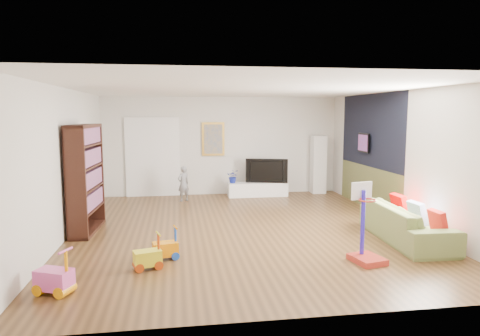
{
  "coord_description": "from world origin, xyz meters",
  "views": [
    {
      "loc": [
        -1.27,
        -8.05,
        2.23
      ],
      "look_at": [
        0.0,
        0.4,
        1.15
      ],
      "focal_mm": 32.0,
      "sensor_mm": 36.0,
      "label": 1
    }
  ],
  "objects": [
    {
      "name": "floor",
      "position": [
        0.0,
        0.0,
        0.0
      ],
      "size": [
        6.5,
        7.5,
        0.0
      ],
      "primitive_type": "cube",
      "color": "brown",
      "rests_on": "ground"
    },
    {
      "name": "ceiling",
      "position": [
        0.0,
        0.0,
        2.7
      ],
      "size": [
        6.5,
        7.5,
        0.0
      ],
      "primitive_type": "cube",
      "color": "white",
      "rests_on": "ground"
    },
    {
      "name": "wall_back",
      "position": [
        0.0,
        3.75,
        1.35
      ],
      "size": [
        6.5,
        0.0,
        2.7
      ],
      "primitive_type": "cube",
      "color": "beige",
      "rests_on": "ground"
    },
    {
      "name": "wall_front",
      "position": [
        0.0,
        -3.75,
        1.35
      ],
      "size": [
        6.5,
        0.0,
        2.7
      ],
      "primitive_type": "cube",
      "color": "silver",
      "rests_on": "ground"
    },
    {
      "name": "wall_left",
      "position": [
        -3.25,
        0.0,
        1.35
      ],
      "size": [
        0.0,
        7.5,
        2.7
      ],
      "primitive_type": "cube",
      "color": "white",
      "rests_on": "ground"
    },
    {
      "name": "wall_right",
      "position": [
        3.25,
        0.0,
        1.35
      ],
      "size": [
        0.0,
        7.5,
        2.7
      ],
      "primitive_type": "cube",
      "color": "white",
      "rests_on": "ground"
    },
    {
      "name": "navy_accent",
      "position": [
        3.23,
        1.4,
        1.85
      ],
      "size": [
        0.01,
        3.2,
        1.7
      ],
      "primitive_type": "cube",
      "color": "black",
      "rests_on": "wall_right"
    },
    {
      "name": "olive_wainscot",
      "position": [
        3.23,
        1.4,
        0.5
      ],
      "size": [
        0.01,
        3.2,
        1.0
      ],
      "primitive_type": "cube",
      "color": "brown",
      "rests_on": "wall_right"
    },
    {
      "name": "doorway",
      "position": [
        -1.9,
        3.71,
        1.05
      ],
      "size": [
        1.45,
        0.06,
        2.1
      ],
      "primitive_type": "cube",
      "color": "white",
      "rests_on": "ground"
    },
    {
      "name": "painting_back",
      "position": [
        -0.25,
        3.71,
        1.55
      ],
      "size": [
        0.62,
        0.06,
        0.92
      ],
      "primitive_type": "cube",
      "color": "gold",
      "rests_on": "wall_back"
    },
    {
      "name": "artwork_right",
      "position": [
        3.17,
        1.6,
        1.55
      ],
      "size": [
        0.04,
        0.56,
        0.46
      ],
      "primitive_type": "cube",
      "color": "#7F3F8C",
      "rests_on": "wall_right"
    },
    {
      "name": "media_console",
      "position": [
        0.92,
        3.25,
        0.19
      ],
      "size": [
        1.62,
        0.41,
        0.38
      ],
      "primitive_type": "cube",
      "rotation": [
        0.0,
        0.0,
        0.0
      ],
      "color": "white",
      "rests_on": "ground"
    },
    {
      "name": "tall_cabinet",
      "position": [
        2.71,
        3.51,
        0.81
      ],
      "size": [
        0.39,
        0.39,
        1.63
      ],
      "primitive_type": "cube",
      "rotation": [
        0.0,
        0.0,
        -0.03
      ],
      "color": "white",
      "rests_on": "ground"
    },
    {
      "name": "bookshelf",
      "position": [
        -2.98,
        0.29,
        1.02
      ],
      "size": [
        0.45,
        1.41,
        2.04
      ],
      "primitive_type": "cube",
      "rotation": [
        0.0,
        0.0,
        -0.06
      ],
      "color": "black",
      "rests_on": "ground"
    },
    {
      "name": "sofa",
      "position": [
        2.72,
        -1.22,
        0.32
      ],
      "size": [
        0.95,
        2.21,
        0.63
      ],
      "primitive_type": "imported",
      "rotation": [
        0.0,
        0.0,
        1.52
      ],
      "color": "olive",
      "rests_on": "ground"
    },
    {
      "name": "basketball_hoop",
      "position": [
        1.56,
        -2.17,
        0.61
      ],
      "size": [
        0.52,
        0.59,
        1.21
      ],
      "primitive_type": "cube",
      "rotation": [
        0.0,
        0.0,
        0.22
      ],
      "color": "#AA2D21",
      "rests_on": "ground"
    },
    {
      "name": "ride_on_yellow",
      "position": [
        -1.71,
        -1.96,
        0.26
      ],
      "size": [
        0.44,
        0.34,
        0.52
      ],
      "primitive_type": "cube",
      "rotation": [
        0.0,
        0.0,
        0.28
      ],
      "color": "yellow",
      "rests_on": "ground"
    },
    {
      "name": "ride_on_orange",
      "position": [
        -1.46,
        -1.57,
        0.25
      ],
      "size": [
        0.42,
        0.31,
        0.5
      ],
      "primitive_type": "cube",
      "rotation": [
        0.0,
        0.0,
        0.21
      ],
      "color": "orange",
      "rests_on": "ground"
    },
    {
      "name": "ride_on_pink",
      "position": [
        -2.8,
        -2.67,
        0.29
      ],
      "size": [
        0.51,
        0.42,
        0.58
      ],
      "primitive_type": "cube",
      "rotation": [
        0.0,
        0.0,
        -0.42
      ],
      "color": "#DF4EA2",
      "rests_on": "ground"
    },
    {
      "name": "child",
      "position": [
        -1.1,
        2.88,
        0.45
      ],
      "size": [
        0.4,
        0.36,
        0.91
      ],
      "primitive_type": "imported",
      "rotation": [
        0.0,
        0.0,
        3.7
      ],
      "color": "gray",
      "rests_on": "ground"
    },
    {
      "name": "tv",
      "position": [
        1.18,
        3.28,
        0.71
      ],
      "size": [
        1.14,
        0.46,
        0.66
      ],
      "primitive_type": "imported",
      "rotation": [
        0.0,
        0.0,
        -0.28
      ],
      "color": "black",
      "rests_on": "media_console"
    },
    {
      "name": "vase_plant",
      "position": [
        0.25,
        3.29,
        0.56
      ],
      "size": [
        0.37,
        0.34,
        0.36
      ],
      "primitive_type": "imported",
      "rotation": [
        0.0,
        0.0,
        -0.18
      ],
      "color": "navy",
      "rests_on": "media_console"
    },
    {
      "name": "pillow_left",
      "position": [
        2.91,
        -1.85,
        0.5
      ],
      "size": [
        0.1,
        0.37,
        0.37
      ],
      "primitive_type": "cube",
      "rotation": [
        0.0,
        0.0,
        0.01
      ],
      "color": "red",
      "rests_on": "sofa"
    },
    {
      "name": "pillow_center",
      "position": [
        2.91,
        -1.23,
        0.5
      ],
      "size": [
        0.13,
        0.4,
        0.39
      ],
      "primitive_type": "cube",
      "rotation": [
        0.0,
        0.0,
        0.07
      ],
      "color": "silver",
      "rests_on": "sofa"
    },
    {
      "name": "pillow_right",
      "position": [
        2.94,
        -0.59,
        0.5
      ],
      "size": [
        0.13,
        0.42,
        0.42
      ],
      "primitive_type": "cube",
      "rotation": [
        0.0,
        0.0,
        0.04
      ],
      "color": "#C40100",
      "rests_on": "sofa"
    }
  ]
}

